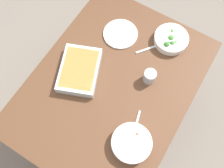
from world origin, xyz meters
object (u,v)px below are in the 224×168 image
(stew_bowl, at_px, (131,143))
(drink_cup, at_px, (150,77))
(spoon_by_broccoli, at_px, (153,47))
(side_plate, at_px, (120,34))
(spoon_by_stew, at_px, (135,130))
(broccoli_bowl, at_px, (171,39))
(baking_dish, at_px, (80,70))

(stew_bowl, bearing_deg, drink_cup, -165.52)
(spoon_by_broccoli, bearing_deg, side_plate, -84.16)
(drink_cup, bearing_deg, stew_bowl, 14.48)
(side_plate, height_order, spoon_by_stew, side_plate)
(spoon_by_broccoli, bearing_deg, drink_cup, 22.18)
(stew_bowl, height_order, side_plate, stew_bowl)
(stew_bowl, distance_m, broccoli_bowl, 0.69)
(baking_dish, xyz_separation_m, spoon_by_broccoli, (-0.38, 0.29, -0.03))
(broccoli_bowl, relative_size, side_plate, 0.98)
(drink_cup, relative_size, side_plate, 0.39)
(baking_dish, bearing_deg, spoon_by_broccoli, 142.56)
(stew_bowl, bearing_deg, spoon_by_broccoli, -162.78)
(side_plate, bearing_deg, spoon_by_stew, 38.05)
(baking_dish, xyz_separation_m, spoon_by_stew, (0.13, 0.45, -0.03))
(drink_cup, height_order, spoon_by_broccoli, drink_cup)
(baking_dish, distance_m, spoon_by_broccoli, 0.48)
(broccoli_bowl, distance_m, spoon_by_broccoli, 0.12)
(stew_bowl, distance_m, side_plate, 0.69)
(spoon_by_stew, bearing_deg, stew_bowl, 14.80)
(drink_cup, relative_size, spoon_by_stew, 0.49)
(baking_dish, distance_m, side_plate, 0.36)
(baking_dish, bearing_deg, drink_cup, 115.16)
(broccoli_bowl, xyz_separation_m, side_plate, (0.12, -0.29, -0.02))
(baking_dish, height_order, spoon_by_broccoli, baking_dish)
(stew_bowl, xyz_separation_m, drink_cup, (-0.38, -0.10, 0.01))
(baking_dish, xyz_separation_m, side_plate, (-0.36, 0.07, -0.03))
(stew_bowl, height_order, spoon_by_stew, stew_bowl)
(stew_bowl, distance_m, baking_dish, 0.52)
(spoon_by_broccoli, bearing_deg, spoon_by_stew, 17.59)
(broccoli_bowl, relative_size, spoon_by_broccoli, 1.43)
(baking_dish, relative_size, spoon_by_stew, 2.07)
(stew_bowl, relative_size, drink_cup, 2.57)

